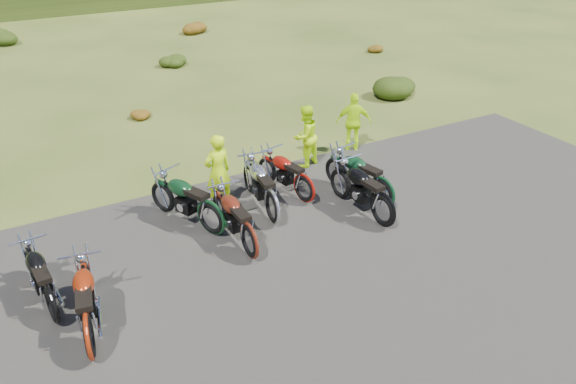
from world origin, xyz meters
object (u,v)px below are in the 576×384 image
motorcycle_3 (273,223)px  motorcycle_7 (380,209)px  motorcycle_0 (56,322)px  person_middle (218,173)px

motorcycle_3 → motorcycle_7: 2.56m
motorcycle_0 → person_middle: 4.67m
motorcycle_7 → person_middle: (-3.24, 1.82, 0.90)m
motorcycle_7 → motorcycle_0: bearing=82.1°
motorcycle_3 → person_middle: bearing=38.6°
motorcycle_7 → person_middle: size_ratio=1.24×
motorcycle_7 → person_middle: 3.83m
motorcycle_7 → person_middle: person_middle is taller
motorcycle_0 → person_middle: (3.98, 2.26, 0.90)m
motorcycle_0 → motorcycle_3: 4.86m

